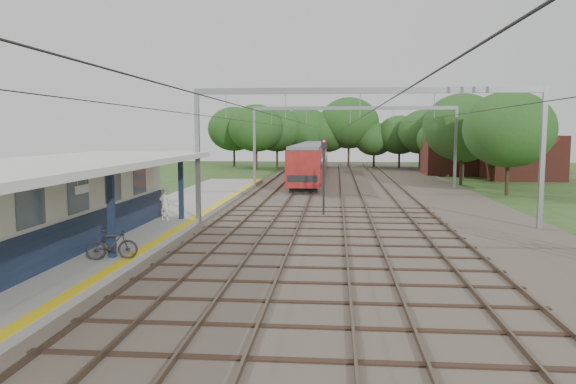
{
  "coord_description": "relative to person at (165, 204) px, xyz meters",
  "views": [
    {
      "loc": [
        2.06,
        -13.11,
        4.79
      ],
      "look_at": [
        -0.53,
        16.86,
        1.6
      ],
      "focal_mm": 35.0,
      "sensor_mm": 36.0,
      "label": 1
    }
  ],
  "objects": [
    {
      "name": "ground",
      "position": [
        6.65,
        -14.59,
        -1.16
      ],
      "size": [
        160.0,
        160.0,
        0.0
      ],
      "primitive_type": "plane",
      "color": "#2D4C1E",
      "rests_on": "ground"
    },
    {
      "name": "platform",
      "position": [
        -0.85,
        -0.59,
        -0.99
      ],
      "size": [
        5.0,
        52.0,
        0.35
      ],
      "primitive_type": "cube",
      "color": "gray",
      "rests_on": "ground"
    },
    {
      "name": "tree_band",
      "position": [
        10.49,
        42.54,
        3.76
      ],
      "size": [
        31.72,
        30.88,
        8.82
      ],
      "color": "#382619",
      "rests_on": "ground"
    },
    {
      "name": "bicycle",
      "position": [
        0.88,
        -8.93,
        -0.28
      ],
      "size": [
        1.83,
        0.95,
        1.06
      ],
      "primitive_type": "imported",
      "rotation": [
        0.0,
        0.0,
        1.84
      ],
      "color": "black",
      "rests_on": "platform"
    },
    {
      "name": "station_building",
      "position": [
        -2.23,
        -7.59,
        0.88
      ],
      "size": [
        3.41,
        18.0,
        3.4
      ],
      "color": "beige",
      "rests_on": "platform"
    },
    {
      "name": "ballast_bed",
      "position": [
        10.65,
        15.41,
        -1.11
      ],
      "size": [
        18.0,
        90.0,
        0.1
      ],
      "primitive_type": "cube",
      "color": "#473D33",
      "rests_on": "ground"
    },
    {
      "name": "rail_tracks",
      "position": [
        8.15,
        15.41,
        -0.99
      ],
      "size": [
        11.8,
        88.0,
        0.15
      ],
      "color": "brown",
      "rests_on": "ballast_bed"
    },
    {
      "name": "person",
      "position": [
        0.0,
        0.0,
        0.0
      ],
      "size": [
        0.67,
        0.52,
        1.62
      ],
      "primitive_type": "imported",
      "rotation": [
        0.0,
        0.0,
        2.9
      ],
      "color": "silver",
      "rests_on": "platform"
    },
    {
      "name": "house_near",
      "position": [
        27.65,
        31.41,
        1.83
      ],
      "size": [
        7.0,
        6.12,
        7.89
      ],
      "color": "brown",
      "rests_on": "ground"
    },
    {
      "name": "house_far",
      "position": [
        22.65,
        37.41,
        2.07
      ],
      "size": [
        8.0,
        6.12,
        8.66
      ],
      "color": "brown",
      "rests_on": "ground"
    },
    {
      "name": "signal_post",
      "position": [
        8.0,
        4.3,
        1.66
      ],
      "size": [
        0.32,
        0.27,
        4.44
      ],
      "rotation": [
        0.0,
        0.0,
        -0.08
      ],
      "color": "black",
      "rests_on": "ground"
    },
    {
      "name": "catenary_system",
      "position": [
        10.04,
        10.7,
        4.35
      ],
      "size": [
        17.22,
        88.0,
        7.0
      ],
      "color": "gray",
      "rests_on": "ground"
    },
    {
      "name": "canopy",
      "position": [
        -1.12,
        -8.59,
        2.48
      ],
      "size": [
        6.4,
        20.0,
        3.44
      ],
      "color": "#111D36",
      "rests_on": "platform"
    },
    {
      "name": "yellow_stripe",
      "position": [
        1.4,
        -0.59,
        -0.81
      ],
      "size": [
        0.45,
        52.0,
        0.01
      ],
      "primitive_type": "cube",
      "color": "yellow",
      "rests_on": "platform"
    },
    {
      "name": "train",
      "position": [
        6.15,
        31.83,
        0.86
      ],
      "size": [
        2.74,
        34.09,
        3.61
      ],
      "color": "black",
      "rests_on": "ballast_bed"
    }
  ]
}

